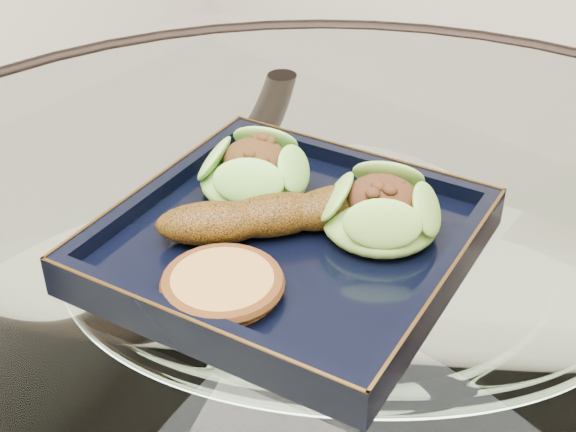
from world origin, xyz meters
The scene contains 6 objects.
dining_table centered at (0.00, 0.00, 0.60)m, with size 1.13×1.13×0.77m.
navy_plate centered at (-0.05, -0.01, 0.77)m, with size 0.27×0.27×0.02m, color black.
lettuce_wrap_left centered at (-0.11, 0.03, 0.80)m, with size 0.09×0.09×0.03m, color #4C9029.
lettuce_wrap_right centered at (0.00, 0.04, 0.80)m, with size 0.09×0.09×0.03m, color #528B28.
roasted_plantain centered at (-0.06, -0.01, 0.80)m, with size 0.18×0.04×0.03m, color #593609.
crumb_patty centered at (-0.04, -0.09, 0.79)m, with size 0.08×0.08×0.01m, color #B67E3C.
Camera 1 is at (0.27, -0.43, 1.15)m, focal length 50.00 mm.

